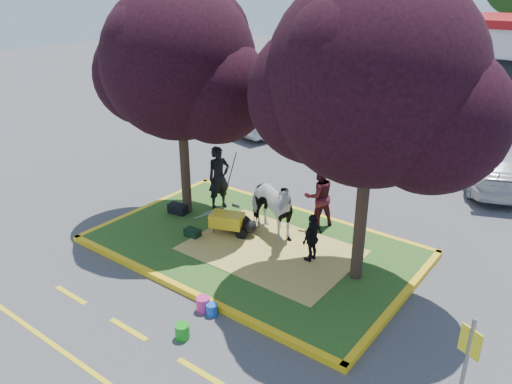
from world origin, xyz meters
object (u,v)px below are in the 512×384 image
Objects in this scene: handler at (219,178)px; bucket_pink at (203,304)px; sign_post at (464,373)px; car_silver at (280,118)px; cow at (269,206)px; calf at (235,221)px; car_black at (235,113)px; bucket_blue at (212,310)px; wheelbarrow at (227,220)px; bucket_green at (182,331)px.

bucket_pink is at bearing -121.94° from handler.
car_silver is at bearing 157.27° from sign_post.
sign_post is at bearing -104.76° from cow.
calf is at bearing 129.78° from car_silver.
bucket_blue is at bearing -63.68° from car_black.
handler is at bearing 92.78° from cow.
car_black is at bearing 107.50° from wheelbarrow.
bucket_green reaches higher than bucket_blue.
bucket_pink is 1.25× the size of bucket_blue.
calf is (-0.93, -0.33, -0.60)m from cow.
calf is 1.76m from handler.
bucket_green is at bearing -65.61° from car_black.
bucket_green is at bearing -149.85° from cow.
handler is 0.43× the size of car_silver.
sign_post is (7.02, -3.41, 1.07)m from calf.
bucket_pink is at bearing 180.00° from bucket_blue.
wheelbarrow is 0.66× the size of sign_post.
car_silver reaches higher than bucket_pink.
sign_post reaches higher than wheelbarrow.
cow is at bearing -57.24° from car_black.
bucket_green is 14.65m from car_silver.
calf is 0.75× the size of wheelbarrow.
wheelbarrow is 3.43m from bucket_blue.
wheelbarrow is at bearing 120.85° from bucket_pink.
car_silver reaches higher than car_black.
sign_post is (6.09, -3.74, 0.47)m from cow.
bucket_pink is at bearing 129.99° from car_silver.
bucket_green is 15.67m from car_black.
car_silver is (-4.69, 9.32, 0.18)m from wheelbarrow.
wheelbarrow is 4.91× the size of bucket_pink.
car_black reaches higher than bucket_pink.
sign_post is at bearing -3.13° from bucket_pink.
cow is at bearing -1.23° from calf.
cow is 7.81× the size of bucket_blue.
handler is at bearing 176.67° from sign_post.
car_black is 0.84× the size of car_silver.
handler is (-1.33, 0.90, 0.71)m from calf.
car_silver is (-6.61, 12.13, 0.61)m from bucket_blue.
bucket_blue is at bearing -76.36° from wheelbarrow.
sign_post is (8.35, -4.31, 0.36)m from handler.
handler is 1.89m from wheelbarrow.
bucket_pink is 13.71m from car_silver.
handler reaches higher than bucket_green.
bucket_blue is at bearing -159.33° from sign_post.
calf is 3.55m from bucket_pink.
bucket_blue is 14.91m from car_black.
wheelbarrow is 10.44m from car_silver.
wheelbarrow is at bearing 141.89° from cow.
bucket_pink is at bearing -150.90° from cow.
wheelbarrow is at bearing 117.77° from bucket_green.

